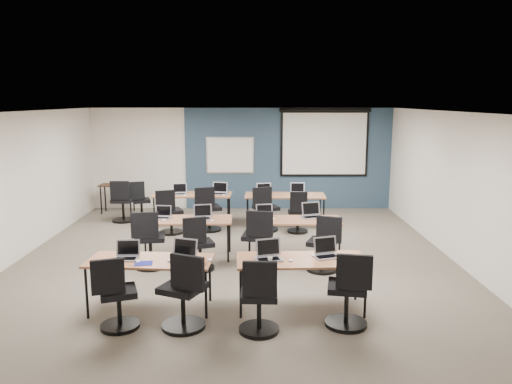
{
  "coord_description": "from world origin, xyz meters",
  "views": [
    {
      "loc": [
        0.35,
        -8.79,
        2.91
      ],
      "look_at": [
        0.38,
        0.4,
        1.2
      ],
      "focal_mm": 35.0,
      "sensor_mm": 36.0,
      "label": 1
    }
  ],
  "objects_px": {
    "utility_table": "(117,188)",
    "training_table_mid_left": "(185,221)",
    "projector_screen": "(324,139)",
    "laptop_7": "(311,214)",
    "laptop_1": "(184,255)",
    "laptop_5": "(202,215)",
    "laptop_9": "(220,191)",
    "task_chair_10": "(265,213)",
    "laptop_3": "(326,252)",
    "task_chair_3": "(348,296)",
    "task_chair_2": "(259,302)",
    "task_chair_9": "(208,213)",
    "task_chair_0": "(116,299)",
    "laptop_10": "(264,192)",
    "laptop_0": "(127,254)",
    "task_chair_8": "(170,215)",
    "laptop_8": "(179,192)",
    "training_table_front_left": "(150,263)",
    "training_table_mid_right": "(293,222)",
    "laptop_2": "(268,254)",
    "laptop_6": "(264,214)",
    "task_chair_5": "(199,248)",
    "task_chair_6": "(258,243)",
    "laptop_11": "(298,191)",
    "spare_chair_a": "(140,203)",
    "task_chair_1": "(184,297)",
    "whiteboard": "(230,155)",
    "task_chair_11": "(298,216)",
    "training_table_back_left": "(192,196)",
    "task_chair_7": "(324,248)",
    "task_chair_4": "(149,244)",
    "spare_chair_b": "(122,205)",
    "laptop_4": "(163,215)"
  },
  "relations": [
    {
      "from": "utility_table",
      "to": "training_table_mid_left",
      "type": "bearing_deg",
      "value": -57.16
    },
    {
      "from": "projector_screen",
      "to": "laptop_7",
      "type": "xyz_separation_m",
      "value": [
        -0.78,
        -4.05,
        -1.09
      ]
    },
    {
      "from": "laptop_1",
      "to": "laptop_5",
      "type": "relative_size",
      "value": 1.07
    },
    {
      "from": "laptop_1",
      "to": "laptop_9",
      "type": "height_order",
      "value": "laptop_1"
    },
    {
      "from": "task_chair_10",
      "to": "laptop_3",
      "type": "bearing_deg",
      "value": -102.79
    },
    {
      "from": "task_chair_3",
      "to": "task_chair_2",
      "type": "bearing_deg",
      "value": -161.1
    },
    {
      "from": "task_chair_9",
      "to": "task_chair_0",
      "type": "bearing_deg",
      "value": -117.32
    },
    {
      "from": "laptop_10",
      "to": "utility_table",
      "type": "bearing_deg",
      "value": 151.3
    },
    {
      "from": "laptop_0",
      "to": "task_chair_3",
      "type": "bearing_deg",
      "value": -15.26
    },
    {
      "from": "task_chair_8",
      "to": "task_chair_9",
      "type": "xyz_separation_m",
      "value": [
        0.82,
        0.23,
        0.01
      ]
    },
    {
      "from": "laptop_8",
      "to": "training_table_front_left",
      "type": "bearing_deg",
      "value": -93.64
    },
    {
      "from": "training_table_mid_right",
      "to": "laptop_3",
      "type": "xyz_separation_m",
      "value": [
        0.29,
        -2.21,
        0.11
      ]
    },
    {
      "from": "laptop_2",
      "to": "task_chair_8",
      "type": "relative_size",
      "value": 0.35
    },
    {
      "from": "laptop_6",
      "to": "task_chair_5",
      "type": "bearing_deg",
      "value": -152.3
    },
    {
      "from": "task_chair_6",
      "to": "laptop_11",
      "type": "relative_size",
      "value": 3.11
    },
    {
      "from": "projector_screen",
      "to": "laptop_11",
      "type": "xyz_separation_m",
      "value": [
        -0.83,
        -1.67,
        -1.09
      ]
    },
    {
      "from": "training_table_front_left",
      "to": "laptop_2",
      "type": "height_order",
      "value": "laptop_2"
    },
    {
      "from": "task_chair_8",
      "to": "spare_chair_a",
      "type": "distance_m",
      "value": 1.7
    },
    {
      "from": "laptop_7",
      "to": "laptop_9",
      "type": "bearing_deg",
      "value": 111.99
    },
    {
      "from": "task_chair_1",
      "to": "laptop_8",
      "type": "relative_size",
      "value": 3.19
    },
    {
      "from": "whiteboard",
      "to": "laptop_3",
      "type": "bearing_deg",
      "value": -75.6
    },
    {
      "from": "whiteboard",
      "to": "laptop_1",
      "type": "height_order",
      "value": "whiteboard"
    },
    {
      "from": "task_chair_11",
      "to": "spare_chair_a",
      "type": "distance_m",
      "value": 4.01
    },
    {
      "from": "whiteboard",
      "to": "laptop_11",
      "type": "xyz_separation_m",
      "value": [
        1.67,
        -1.69,
        -0.66
      ]
    },
    {
      "from": "whiteboard",
      "to": "training_table_back_left",
      "type": "distance_m",
      "value": 2.04
    },
    {
      "from": "task_chair_1",
      "to": "task_chair_11",
      "type": "distance_m",
      "value": 5.08
    },
    {
      "from": "task_chair_1",
      "to": "laptop_5",
      "type": "distance_m",
      "value": 3.06
    },
    {
      "from": "laptop_6",
      "to": "spare_chair_a",
      "type": "xyz_separation_m",
      "value": [
        -3.01,
        2.92,
        -0.4
      ]
    },
    {
      "from": "task_chair_7",
      "to": "projector_screen",
      "type": "bearing_deg",
      "value": 103.55
    },
    {
      "from": "task_chair_7",
      "to": "task_chair_11",
      "type": "relative_size",
      "value": 1.06
    },
    {
      "from": "whiteboard",
      "to": "utility_table",
      "type": "distance_m",
      "value": 3.06
    },
    {
      "from": "task_chair_4",
      "to": "spare_chair_b",
      "type": "bearing_deg",
      "value": 102.78
    },
    {
      "from": "task_chair_10",
      "to": "task_chair_0",
      "type": "bearing_deg",
      "value": -135.7
    },
    {
      "from": "laptop_9",
      "to": "spare_chair_a",
      "type": "height_order",
      "value": "laptop_9"
    },
    {
      "from": "whiteboard",
      "to": "spare_chair_a",
      "type": "bearing_deg",
      "value": -151.67
    },
    {
      "from": "training_table_mid_left",
      "to": "laptop_5",
      "type": "relative_size",
      "value": 5.21
    },
    {
      "from": "task_chair_5",
      "to": "laptop_7",
      "type": "relative_size",
      "value": 2.69
    },
    {
      "from": "training_table_front_left",
      "to": "training_table_mid_left",
      "type": "xyz_separation_m",
      "value": [
        0.15,
        2.39,
        0.0
      ]
    },
    {
      "from": "training_table_back_left",
      "to": "task_chair_2",
      "type": "height_order",
      "value": "task_chair_2"
    },
    {
      "from": "laptop_7",
      "to": "task_chair_8",
      "type": "distance_m",
      "value": 3.32
    },
    {
      "from": "laptop_5",
      "to": "task_chair_5",
      "type": "height_order",
      "value": "laptop_5"
    },
    {
      "from": "laptop_0",
      "to": "spare_chair_b",
      "type": "bearing_deg",
      "value": 101.81
    },
    {
      "from": "laptop_3",
      "to": "laptop_4",
      "type": "distance_m",
      "value": 3.58
    },
    {
      "from": "task_chair_4",
      "to": "task_chair_6",
      "type": "xyz_separation_m",
      "value": [
        1.89,
        0.08,
        0.0
      ]
    },
    {
      "from": "laptop_3",
      "to": "task_chair_6",
      "type": "distance_m",
      "value": 1.96
    },
    {
      "from": "training_table_mid_left",
      "to": "utility_table",
      "type": "relative_size",
      "value": 2.02
    },
    {
      "from": "laptop_6",
      "to": "projector_screen",
      "type": "bearing_deg",
      "value": 57.93
    },
    {
      "from": "whiteboard",
      "to": "task_chair_6",
      "type": "relative_size",
      "value": 1.22
    },
    {
      "from": "laptop_9",
      "to": "utility_table",
      "type": "height_order",
      "value": "laptop_9"
    },
    {
      "from": "laptop_2",
      "to": "laptop_8",
      "type": "distance_m",
      "value": 5.22
    }
  ]
}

